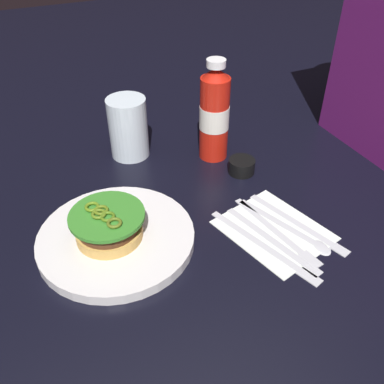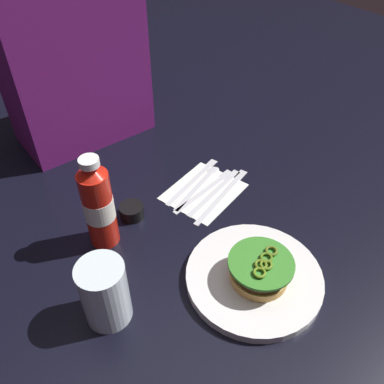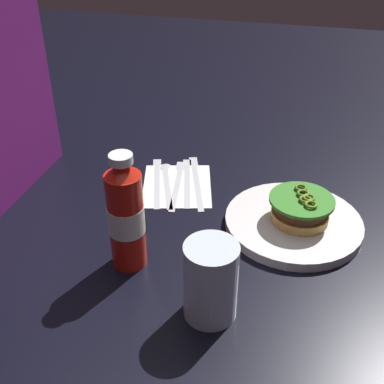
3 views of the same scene
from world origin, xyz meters
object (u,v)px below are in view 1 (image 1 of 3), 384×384
ketchup_bottle (214,114)px  condiment_cup (242,166)px  spoon_utensil (297,231)px  dinner_plate (116,238)px  table_knife (303,225)px  napkin (274,230)px  butter_knife (270,248)px  water_glass (128,128)px  fork_utensil (282,235)px  burger_sandwich (108,225)px  steak_knife (277,242)px

ketchup_bottle → condiment_cup: bearing=16.8°
ketchup_bottle → spoon_utensil: size_ratio=1.17×
dinner_plate → table_knife: 0.31m
condiment_cup → ketchup_bottle: bearing=-163.2°
napkin → spoon_utensil: 0.04m
condiment_cup → butter_knife: bearing=-17.9°
butter_knife → table_knife: same height
water_glass → fork_utensil: size_ratio=0.63×
dinner_plate → burger_sandwich: size_ratio=2.14×
napkin → spoon_utensil: size_ratio=0.95×
steak_knife → table_knife: same height
burger_sandwich → water_glass: 0.27m
fork_utensil → butter_knife: bearing=-63.7°
ketchup_bottle → spoon_utensil: 0.29m
napkin → butter_knife: bearing=-41.5°
burger_sandwich → napkin: burger_sandwich is taller
water_glass → napkin: water_glass is taller
dinner_plate → fork_utensil: bearing=68.1°
condiment_cup → spoon_utensil: 0.19m
burger_sandwich → ketchup_bottle: bearing=122.2°
fork_utensil → table_knife: size_ratio=1.01×
butter_knife → spoon_utensil: size_ratio=1.20×
ketchup_bottle → dinner_plate: bearing=-57.0°
napkin → dinner_plate: bearing=-108.3°
butter_knife → burger_sandwich: bearing=-117.5°
steak_knife → table_knife: (-0.02, 0.06, -0.00)m
condiment_cup → butter_knife: 0.22m
dinner_plate → ketchup_bottle: bearing=123.0°
water_glass → butter_knife: 0.38m
dinner_plate → burger_sandwich: (0.00, -0.01, 0.03)m
condiment_cup → fork_utensil: bearing=-9.5°
condiment_cup → water_glass: bearing=-130.9°
ketchup_bottle → napkin: bearing=-2.6°
steak_knife → condiment_cup: bearing=166.4°
steak_knife → spoon_utensil: same height
ketchup_bottle → fork_utensil: 0.28m
dinner_plate → steak_knife: size_ratio=1.30×
ketchup_bottle → fork_utensil: bearing=-1.7°
dinner_plate → condiment_cup: condiment_cup is taller
condiment_cup → steak_knife: bearing=-13.6°
burger_sandwich → water_glass: (-0.25, 0.11, 0.02)m
ketchup_bottle → table_knife: size_ratio=1.06×
water_glass → condiment_cup: water_glass is taller
burger_sandwich → water_glass: bearing=155.4°
steak_knife → napkin: bearing=155.1°
dinner_plate → table_knife: dinner_plate is taller
steak_knife → spoon_utensil: size_ratio=1.10×
spoon_utensil → condiment_cup: bearing=178.7°
condiment_cup → fork_utensil: condiment_cup is taller
steak_knife → spoon_utensil: bearing=100.6°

